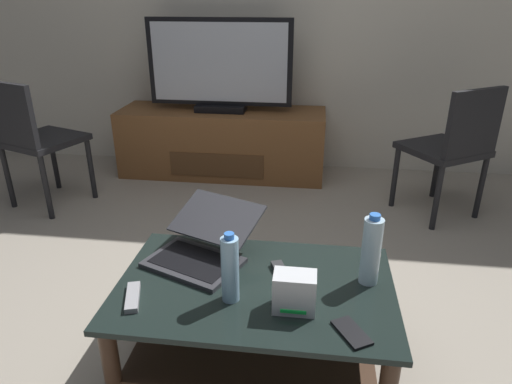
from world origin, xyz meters
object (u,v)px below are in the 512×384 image
object	(u,v)px
media_cabinet	(223,142)
laptop	(203,244)
water_bottle_near	(371,251)
soundbar_remote	(282,274)
water_bottle_far	(230,269)
coffee_table	(255,311)
dining_chair	(453,145)
television	(220,68)
router_box	(294,292)
cell_phone	(352,332)
tv_remote	(133,297)
side_chair	(33,136)

from	to	relation	value
media_cabinet	laptop	distance (m)	1.95
water_bottle_near	soundbar_remote	distance (m)	0.34
water_bottle_far	coffee_table	bearing A→B (deg)	52.75
dining_chair	water_bottle_near	size ratio (longest dim) A/B	3.12
television	water_bottle_near	distance (m)	2.23
media_cabinet	dining_chair	distance (m)	1.72
dining_chair	router_box	distance (m)	1.84
router_box	soundbar_remote	xyz separation A→B (m)	(-0.06, 0.19, -0.06)
water_bottle_far	cell_phone	world-z (taller)	water_bottle_far
media_cabinet	cell_phone	bearing A→B (deg)	-69.10
media_cabinet	soundbar_remote	size ratio (longest dim) A/B	10.10
television	dining_chair	size ratio (longest dim) A/B	1.26
dining_chair	water_bottle_near	distance (m)	1.55
water_bottle_near	soundbar_remote	world-z (taller)	water_bottle_near
laptop	water_bottle_near	distance (m)	0.66
media_cabinet	cell_phone	distance (m)	2.47
water_bottle_near	cell_phone	size ratio (longest dim) A/B	1.99
coffee_table	dining_chair	size ratio (longest dim) A/B	1.17
media_cabinet	tv_remote	xyz separation A→B (m)	(0.13, -2.23, 0.14)
side_chair	dining_chair	bearing A→B (deg)	4.23
dining_chair	water_bottle_far	bearing A→B (deg)	-125.51
laptop	cell_phone	bearing A→B (deg)	-34.17
water_bottle_near	coffee_table	bearing A→B (deg)	-169.73
dining_chair	water_bottle_far	size ratio (longest dim) A/B	3.31
side_chair	tv_remote	bearing A→B (deg)	-49.23
side_chair	cell_phone	size ratio (longest dim) A/B	6.26
water_bottle_far	soundbar_remote	xyz separation A→B (m)	(0.17, 0.16, -0.11)
dining_chair	soundbar_remote	distance (m)	1.71
television	soundbar_remote	size ratio (longest dim) A/B	6.84
media_cabinet	water_bottle_far	size ratio (longest dim) A/B	6.17
side_chair	water_bottle_far	bearing A→B (deg)	-41.28
dining_chair	router_box	bearing A→B (deg)	-119.40
soundbar_remote	cell_phone	bearing A→B (deg)	-71.14
water_bottle_near	tv_remote	world-z (taller)	water_bottle_near
cell_phone	side_chair	bearing A→B (deg)	112.22
laptop	side_chair	bearing A→B (deg)	141.58
router_box	television	bearing A→B (deg)	107.61
router_box	coffee_table	bearing A→B (deg)	140.54
laptop	router_box	distance (m)	0.48
dining_chair	soundbar_remote	size ratio (longest dim) A/B	5.42
television	soundbar_remote	distance (m)	2.14
tv_remote	coffee_table	bearing A→B (deg)	1.95
media_cabinet	router_box	xyz separation A→B (m)	(0.69, -2.20, 0.20)
coffee_table	water_bottle_near	world-z (taller)	water_bottle_near
water_bottle_far	soundbar_remote	bearing A→B (deg)	44.73
router_box	water_bottle_near	world-z (taller)	water_bottle_near
media_cabinet	water_bottle_near	size ratio (longest dim) A/B	5.81
dining_chair	side_chair	size ratio (longest dim) A/B	0.99
laptop	tv_remote	xyz separation A→B (m)	(-0.18, -0.31, -0.05)
coffee_table	tv_remote	bearing A→B (deg)	-160.63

